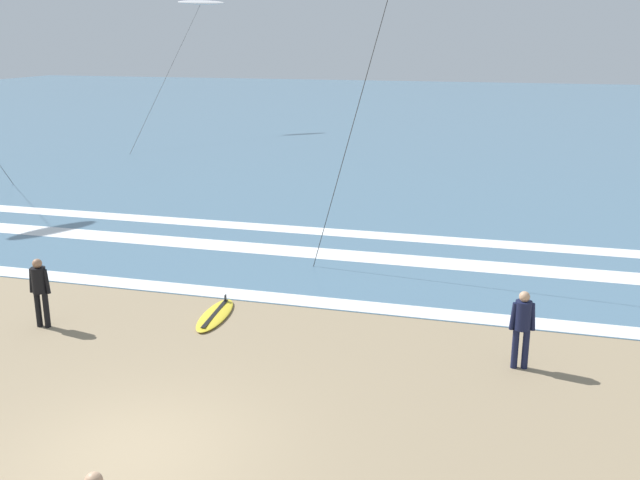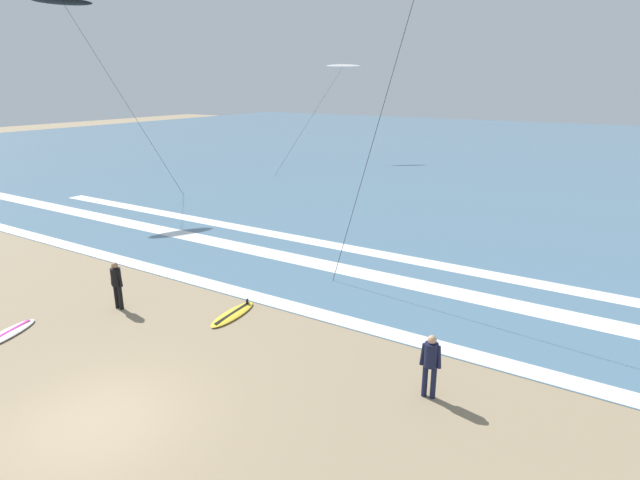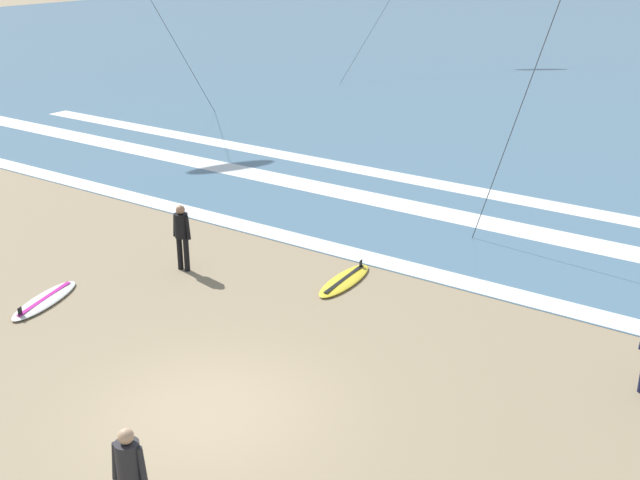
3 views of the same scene
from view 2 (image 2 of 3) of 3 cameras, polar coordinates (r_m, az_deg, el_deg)
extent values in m
plane|color=#937F60|center=(12.90, -23.55, -17.97)|extent=(160.00, 160.00, 0.00)
cube|color=slate|center=(58.48, 23.13, 8.80)|extent=(140.00, 90.00, 0.01)
cube|color=white|center=(17.91, -6.69, -6.35)|extent=(59.47, 0.73, 0.01)
cube|color=white|center=(21.32, -1.65, -2.33)|extent=(55.01, 1.09, 0.01)
cube|color=white|center=(22.69, 4.43, -1.16)|extent=(41.47, 0.91, 0.01)
cylinder|color=black|center=(18.16, -21.58, -5.80)|extent=(0.13, 0.13, 0.82)
cylinder|color=black|center=(18.02, -21.16, -5.94)|extent=(0.13, 0.13, 0.82)
cylinder|color=black|center=(17.84, -21.61, -3.80)|extent=(0.32, 0.32, 0.58)
cylinder|color=black|center=(17.99, -21.99, -3.76)|extent=(0.14, 0.10, 0.56)
cylinder|color=black|center=(17.72, -21.21, -3.99)|extent=(0.14, 0.10, 0.56)
sphere|color=#9E7051|center=(17.72, -21.75, -2.64)|extent=(0.21, 0.21, 0.21)
cylinder|color=#141938|center=(12.73, 12.41, -15.10)|extent=(0.13, 0.13, 0.82)
cylinder|color=#141938|center=(12.76, 11.50, -14.96)|extent=(0.13, 0.13, 0.82)
cylinder|color=#141938|center=(12.39, 12.16, -12.29)|extent=(0.32, 0.32, 0.58)
cylinder|color=#141938|center=(12.38, 13.02, -12.51)|extent=(0.15, 0.11, 0.56)
cylinder|color=#141938|center=(12.43, 11.29, -12.26)|extent=(0.15, 0.11, 0.56)
sphere|color=tan|center=(12.21, 12.27, -10.71)|extent=(0.21, 0.21, 0.21)
ellipsoid|color=yellow|center=(16.76, -9.63, -8.08)|extent=(0.80, 2.15, 0.09)
cube|color=black|center=(16.74, -9.63, -7.93)|extent=(0.27, 1.79, 0.01)
cube|color=black|center=(17.31, -8.04, -6.71)|extent=(0.03, 0.12, 0.16)
ellipsoid|color=silver|center=(17.84, -31.37, -8.90)|extent=(1.20, 2.18, 0.09)
cube|color=#BF198C|center=(17.83, -31.40, -8.75)|extent=(0.63, 1.73, 0.01)
ellipsoid|color=black|center=(34.90, -26.61, 22.51)|extent=(2.06, 3.23, 0.43)
cylinder|color=#333333|center=(34.30, -20.48, 13.72)|extent=(3.94, 4.25, 11.40)
ellipsoid|color=white|center=(50.91, 2.62, 18.66)|extent=(3.01, 2.57, 0.43)
cylinder|color=#333333|center=(45.59, -0.89, 13.52)|extent=(0.82, 12.15, 8.50)
cylinder|color=#333333|center=(17.39, 7.35, 15.62)|extent=(3.53, 0.70, 13.40)
camera|label=1|loc=(5.09, -95.73, -11.25)|focal=40.49mm
camera|label=3|loc=(3.01, -124.25, -3.57)|focal=44.98mm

